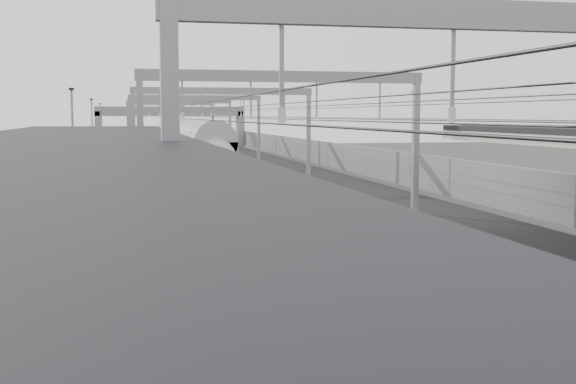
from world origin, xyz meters
TOP-DOWN VIEW (x-y plane):
  - platform_left at (-8.00, 45.00)m, footprint 4.00×120.00m
  - platform_right at (8.00, 45.00)m, footprint 4.00×120.00m
  - tracks at (0.00, 45.00)m, footprint 11.40×140.00m
  - overhead_line at (0.00, 51.62)m, footprint 13.00×140.00m
  - canopy_left at (-8.02, 2.99)m, footprint 4.40×30.00m
  - overbridge at (0.00, 100.00)m, footprint 22.00×2.20m
  - wall_left at (-11.20, 45.00)m, footprint 0.30×120.00m
  - wall_right at (11.20, 45.00)m, footprint 0.30×120.00m
  - train at (-1.50, 54.70)m, footprint 2.70×49.20m
  - signal_green at (-5.20, 65.51)m, footprint 0.32×0.32m
  - signal_red_near at (3.20, 72.07)m, footprint 0.32×0.32m
  - signal_red_far at (5.40, 71.56)m, footprint 0.32×0.32m

SIDE VIEW (x-z plane):
  - tracks at x=0.00m, z-range -0.05..0.15m
  - platform_left at x=-8.00m, z-range 0.00..1.00m
  - platform_right at x=8.00m, z-range 0.00..1.00m
  - wall_left at x=-11.20m, z-range 0.00..3.20m
  - wall_right at x=11.20m, z-range 0.00..3.20m
  - train at x=-1.50m, z-range -0.04..4.23m
  - signal_green at x=-5.20m, z-range 0.68..4.15m
  - signal_red_near at x=3.20m, z-range 0.68..4.15m
  - signal_red_far at x=5.40m, z-range 0.68..4.15m
  - canopy_left at x=-8.02m, z-range 2.97..7.21m
  - overbridge at x=0.00m, z-range 1.86..8.76m
  - overhead_line at x=0.00m, z-range 2.84..9.44m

